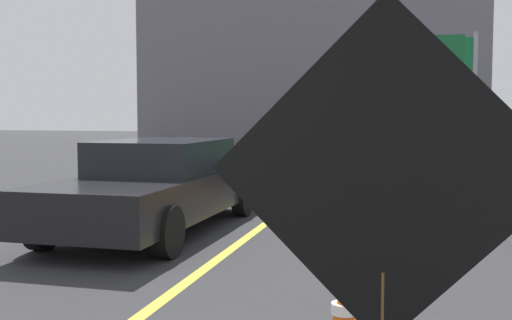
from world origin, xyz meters
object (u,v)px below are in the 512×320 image
(box_truck, at_px, (401,111))
(highway_guide_sign, at_px, (454,73))
(traffic_cone_mid_lane, at_px, (375,242))
(roadwork_sign, at_px, (384,181))
(traffic_cone_near_sign, at_px, (344,315))
(traffic_cone_far_lane, at_px, (371,209))
(pickup_car, at_px, (158,185))
(arrow_board_trailer, at_px, (380,186))

(box_truck, height_order, highway_guide_sign, highway_guide_sign)
(highway_guide_sign, xyz_separation_m, traffic_cone_mid_lane, (-1.95, -18.54, -3.12))
(roadwork_sign, bearing_deg, box_truck, 90.81)
(traffic_cone_near_sign, height_order, traffic_cone_far_lane, traffic_cone_near_sign)
(pickup_car, distance_m, highway_guide_sign, 18.00)
(box_truck, relative_size, traffic_cone_mid_lane, 12.71)
(box_truck, height_order, traffic_cone_mid_lane, box_truck)
(roadwork_sign, distance_m, pickup_car, 6.97)
(roadwork_sign, distance_m, arrow_board_trailer, 8.54)
(arrow_board_trailer, distance_m, pickup_car, 4.13)
(traffic_cone_mid_lane, bearing_deg, highway_guide_sign, 83.99)
(box_truck, distance_m, pickup_car, 9.59)
(traffic_cone_far_lane, bearing_deg, arrow_board_trailer, 88.02)
(traffic_cone_mid_lane, bearing_deg, arrow_board_trailer, 92.05)
(pickup_car, height_order, traffic_cone_far_lane, pickup_car)
(pickup_car, relative_size, traffic_cone_far_lane, 8.52)
(box_truck, relative_size, pickup_car, 1.54)
(box_truck, distance_m, traffic_cone_far_lane, 8.03)
(arrow_board_trailer, xyz_separation_m, traffic_cone_near_sign, (0.09, -6.90, -0.17))
(box_truck, xyz_separation_m, pickup_car, (-3.44, -8.88, -1.19))
(traffic_cone_near_sign, bearing_deg, highway_guide_sign, 84.60)
(traffic_cone_far_lane, bearing_deg, pickup_car, -162.24)
(box_truck, xyz_separation_m, highway_guide_sign, (1.88, 8.10, 1.54))
(highway_guide_sign, relative_size, traffic_cone_far_lane, 8.47)
(traffic_cone_near_sign, bearing_deg, traffic_cone_mid_lane, 88.77)
(traffic_cone_far_lane, bearing_deg, box_truck, 87.99)
(pickup_car, distance_m, traffic_cone_mid_lane, 3.73)
(traffic_cone_near_sign, bearing_deg, box_truck, 89.43)
(highway_guide_sign, bearing_deg, roadwork_sign, -94.18)
(arrow_board_trailer, relative_size, traffic_cone_near_sign, 4.24)
(box_truck, xyz_separation_m, traffic_cone_mid_lane, (-0.07, -10.44, -1.59))
(traffic_cone_near_sign, bearing_deg, pickup_car, 127.42)
(roadwork_sign, xyz_separation_m, traffic_cone_near_sign, (-0.34, 1.56, -1.16))
(pickup_car, relative_size, traffic_cone_near_sign, 7.90)
(traffic_cone_near_sign, distance_m, traffic_cone_mid_lane, 2.76)
(arrow_board_trailer, xyz_separation_m, traffic_cone_far_lane, (-0.05, -1.56, -0.19))
(roadwork_sign, height_order, traffic_cone_far_lane, roadwork_sign)
(roadwork_sign, height_order, arrow_board_trailer, arrow_board_trailer)
(pickup_car, bearing_deg, roadwork_sign, -58.21)
(pickup_car, bearing_deg, traffic_cone_near_sign, -52.58)
(box_truck, bearing_deg, highway_guide_sign, 76.93)
(pickup_car, xyz_separation_m, highway_guide_sign, (5.32, 16.97, 2.73))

